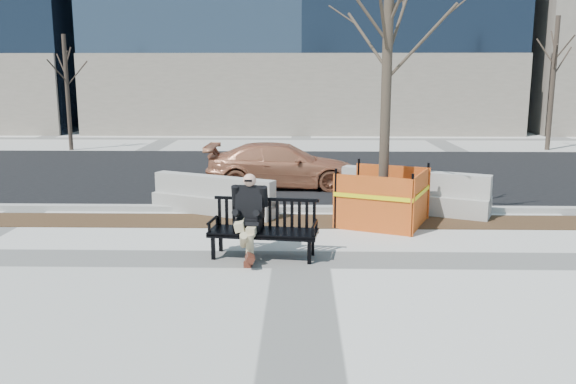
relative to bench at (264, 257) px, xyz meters
name	(u,v)px	position (x,y,z in m)	size (l,w,h in m)	color
ground	(301,259)	(0.63, -0.11, 0.00)	(120.00, 120.00, 0.00)	beige
mulch_strip	(301,221)	(0.63, 2.49, 0.00)	(40.00, 1.20, 0.02)	#47301C
asphalt_street	(301,173)	(0.63, 8.69, 0.00)	(60.00, 10.40, 0.01)	black
curb	(301,209)	(0.63, 3.44, 0.06)	(60.00, 0.25, 0.12)	#9E9B93
bench	(264,257)	(0.00, 0.00, 0.00)	(1.85, 0.66, 0.99)	black
seated_man	(249,256)	(-0.25, 0.08, 0.00)	(0.60, 1.00, 1.40)	black
tree_fence	(382,224)	(2.31, 2.34, 0.00)	(2.42, 2.42, 6.06)	#FF6025
sedan	(282,187)	(0.11, 6.38, 0.00)	(1.67, 4.11, 1.19)	#B06947
jersey_barrier_left	(214,213)	(-1.30, 3.20, 0.00)	(2.95, 0.59, 0.85)	#9E9A93
jersey_barrier_right	(413,212)	(3.14, 3.45, 0.00)	(3.29, 0.66, 0.94)	#A4A19A
far_tree_left	(72,150)	(-8.67, 14.19, 0.00)	(1.82, 1.82, 4.91)	#3F3228
far_tree_right	(547,150)	(10.61, 14.65, 0.00)	(2.10, 2.10, 5.67)	#45372C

